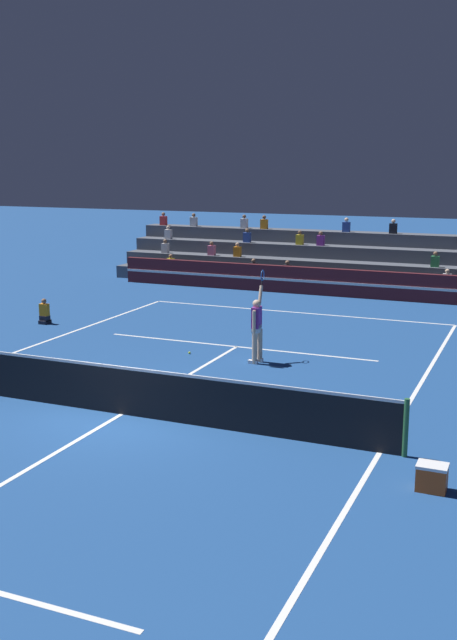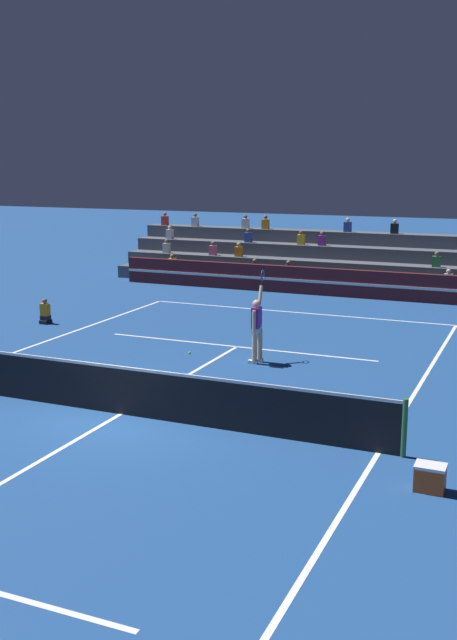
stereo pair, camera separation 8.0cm
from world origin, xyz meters
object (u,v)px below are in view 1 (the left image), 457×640
Objects in this scene: tennis_ball at (189,353)px; equipment_cooler at (432,477)px; ball_kid_courtside at (45,314)px; tennis_player at (257,326)px.

equipment_cooler is (7.51, -6.42, 0.19)m from tennis_ball.
equipment_cooler is at bearing -30.78° from ball_kid_courtside.
equipment_cooler is (13.66, -8.14, -0.10)m from ball_kid_courtside.
ball_kid_courtside reaches higher than tennis_ball.
tennis_player is (8.21, -1.84, 0.66)m from ball_kid_courtside.
ball_kid_courtside is 1.69× the size of equipment_cooler.
tennis_ball is 0.14× the size of equipment_cooler.
tennis_player reaches higher than ball_kid_courtside.
equipment_cooler reaches higher than tennis_ball.
ball_kid_courtside is 15.91m from equipment_cooler.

